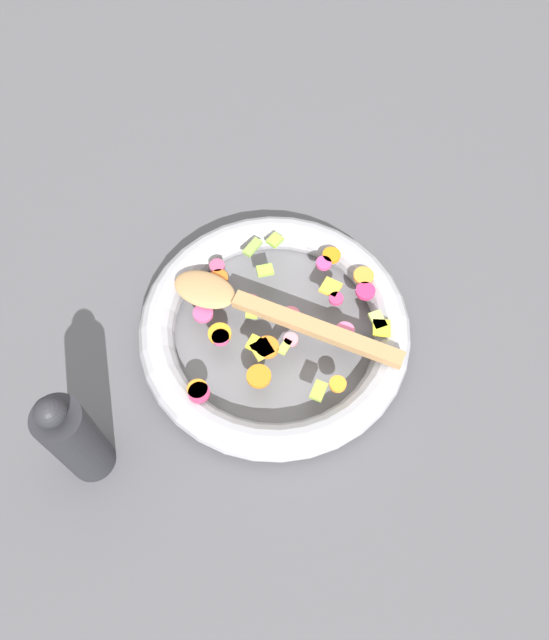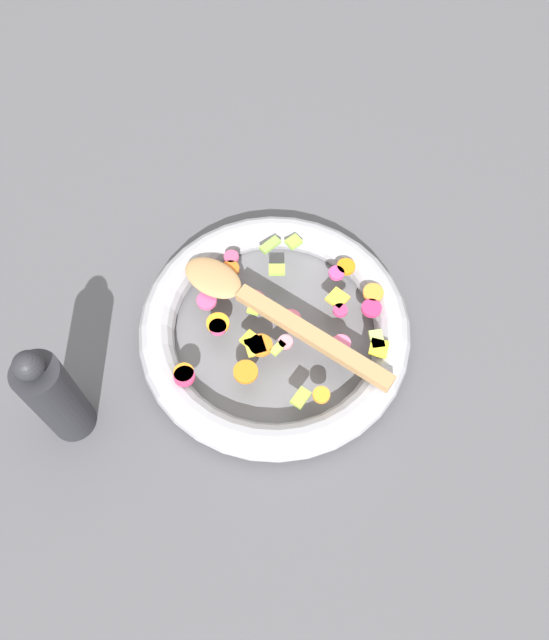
{
  "view_description": "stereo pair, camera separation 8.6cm",
  "coord_description": "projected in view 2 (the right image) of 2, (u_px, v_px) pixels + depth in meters",
  "views": [
    {
      "loc": [
        0.38,
        0.14,
        0.8
      ],
      "look_at": [
        0.0,
        0.0,
        0.05
      ],
      "focal_mm": 35.0,
      "sensor_mm": 36.0,
      "label": 1
    },
    {
      "loc": [
        0.35,
        0.22,
        0.8
      ],
      "look_at": [
        0.0,
        0.0,
        0.05
      ],
      "focal_mm": 35.0,
      "sensor_mm": 36.0,
      "label": 2
    }
  ],
  "objects": [
    {
      "name": "pepper_mill",
      "position": [
        55.0,
        397.0,
        0.76
      ],
      "size": [
        0.06,
        0.06,
        0.2
      ],
      "color": "#232328",
      "rests_on": "ground_plane"
    },
    {
      "name": "wooden_spoon",
      "position": [
        262.0,
        308.0,
        0.85
      ],
      "size": [
        0.06,
        0.33,
        0.01
      ],
      "color": "#A87F51",
      "rests_on": "chopped_vegetables"
    },
    {
      "name": "chopped_vegetables",
      "position": [
        282.0,
        321.0,
        0.85
      ],
      "size": [
        0.3,
        0.28,
        0.01
      ],
      "color": "orange",
      "rests_on": "skillet"
    },
    {
      "name": "ground_plane",
      "position": [
        274.0,
        336.0,
        0.9
      ],
      "size": [
        4.0,
        4.0,
        0.0
      ],
      "primitive_type": "plane",
      "color": "#4C4C51"
    },
    {
      "name": "skillet",
      "position": [
        274.0,
        329.0,
        0.88
      ],
      "size": [
        0.38,
        0.38,
        0.05
      ],
      "color": "slate",
      "rests_on": "ground_plane"
    }
  ]
}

